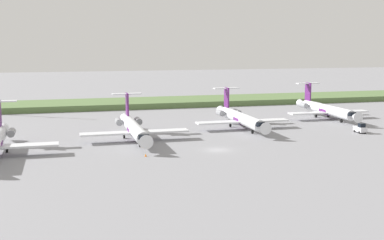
{
  "coord_description": "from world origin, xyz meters",
  "views": [
    {
      "loc": [
        -28.97,
        -89.75,
        20.49
      ],
      "look_at": [
        0.0,
        19.21,
        3.0
      ],
      "focal_mm": 46.54,
      "sensor_mm": 36.0,
      "label": 1
    }
  ],
  "objects": [
    {
      "name": "safety_cone_front_marker",
      "position": [
        -14.37,
        -1.97,
        0.28
      ],
      "size": [
        0.44,
        0.44,
        0.55
      ],
      "primitive_type": "cone",
      "color": "orange",
      "rests_on": "ground"
    },
    {
      "name": "regional_jet_third",
      "position": [
        13.07,
        22.69,
        2.54
      ],
      "size": [
        22.81,
        31.0,
        9.0
      ],
      "color": "silver",
      "rests_on": "ground"
    },
    {
      "name": "regional_jet_fourth",
      "position": [
        41.36,
        31.65,
        2.54
      ],
      "size": [
        22.81,
        31.0,
        9.0
      ],
      "color": "silver",
      "rests_on": "ground"
    },
    {
      "name": "grass_berm",
      "position": [
        0.0,
        72.15,
        0.9
      ],
      "size": [
        320.0,
        20.0,
        1.81
      ],
      "primitive_type": "cube",
      "color": "#597542",
      "rests_on": "ground"
    },
    {
      "name": "regional_jet_second",
      "position": [
        -14.07,
        14.69,
        2.54
      ],
      "size": [
        22.81,
        31.0,
        9.0
      ],
      "color": "silver",
      "rests_on": "ground"
    },
    {
      "name": "baggage_tug",
      "position": [
        37.54,
        9.29,
        1.0
      ],
      "size": [
        1.72,
        3.2,
        2.3
      ],
      "color": "silver",
      "rests_on": "ground"
    },
    {
      "name": "ground_plane",
      "position": [
        0.0,
        30.0,
        0.0
      ],
      "size": [
        500.0,
        500.0,
        0.0
      ],
      "primitive_type": "plane",
      "color": "gray"
    }
  ]
}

